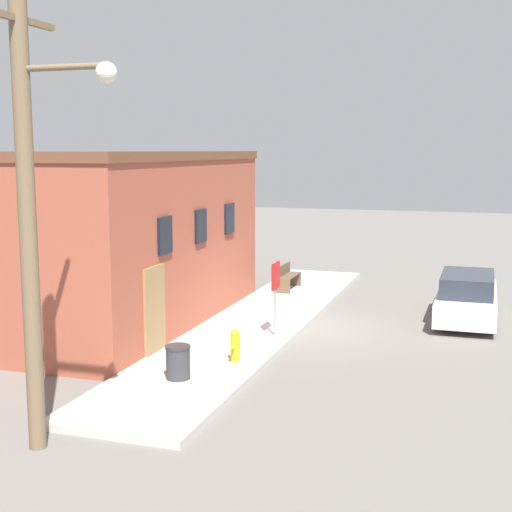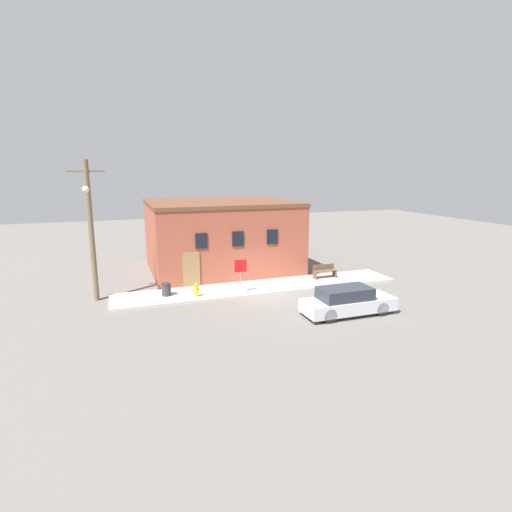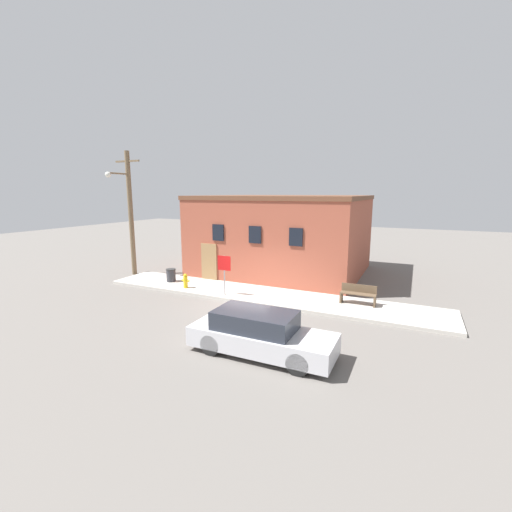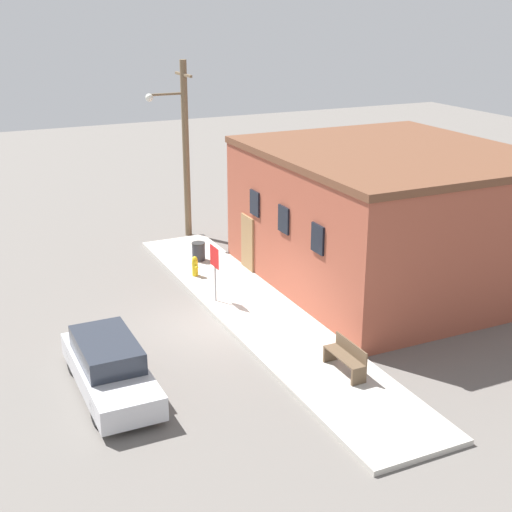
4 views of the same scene
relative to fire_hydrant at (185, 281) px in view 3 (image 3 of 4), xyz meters
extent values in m
plane|color=#66605B|center=(4.00, -0.66, -0.52)|extent=(80.00, 80.00, 0.00)
cube|color=#BCB7AD|center=(4.00, 0.72, -0.45)|extent=(17.03, 2.74, 0.15)
cube|color=#9E4C38|center=(3.01, 6.30, 1.78)|extent=(9.60, 8.43, 4.60)
cube|color=brown|center=(3.01, 6.30, 4.20)|extent=(9.70, 8.53, 0.24)
cube|color=black|center=(0.77, 2.06, 2.33)|extent=(0.70, 0.08, 0.90)
cube|color=black|center=(3.01, 2.06, 2.33)|extent=(0.70, 0.08, 0.90)
cube|color=black|center=(5.25, 2.06, 2.33)|extent=(0.70, 0.08, 0.90)
cube|color=#937047|center=(0.13, 2.06, 0.58)|extent=(1.00, 0.08, 2.20)
cylinder|color=gold|center=(0.00, 0.00, -0.07)|extent=(0.22, 0.22, 0.60)
sphere|color=gold|center=(0.00, 0.00, 0.28)|extent=(0.20, 0.20, 0.20)
cylinder|color=gold|center=(-0.17, 0.00, 0.01)|extent=(0.12, 0.10, 0.10)
cylinder|color=gold|center=(0.17, 0.00, 0.01)|extent=(0.12, 0.10, 0.10)
cylinder|color=gray|center=(2.46, -0.20, 0.58)|extent=(0.06, 0.06, 1.92)
cube|color=red|center=(2.46, -0.22, 1.19)|extent=(0.70, 0.02, 0.70)
cube|color=brown|center=(7.79, 1.08, -0.14)|extent=(0.08, 0.44, 0.46)
cube|color=brown|center=(9.23, 1.08, -0.14)|extent=(0.08, 0.44, 0.46)
cube|color=brown|center=(8.51, 1.08, 0.11)|extent=(1.52, 0.44, 0.04)
cube|color=brown|center=(8.51, 1.28, 0.30)|extent=(1.52, 0.04, 0.36)
cylinder|color=#333338|center=(-1.52, 0.72, -0.05)|extent=(0.50, 0.50, 0.65)
cylinder|color=#2D2D2D|center=(-1.52, 0.72, 0.31)|extent=(0.53, 0.53, 0.06)
cylinder|color=brown|center=(-5.13, 1.63, 3.20)|extent=(0.28, 0.28, 7.44)
cylinder|color=brown|center=(-5.13, 0.89, 5.58)|extent=(0.10, 1.48, 0.10)
sphere|color=silver|center=(-5.13, 0.15, 5.48)|extent=(0.32, 0.32, 0.32)
cube|color=brown|center=(-5.13, 1.63, 6.32)|extent=(1.80, 0.10, 0.10)
cylinder|color=black|center=(7.93, -4.10, -0.19)|extent=(0.67, 0.20, 0.67)
cylinder|color=black|center=(7.93, -5.53, -0.19)|extent=(0.67, 0.20, 0.67)
cylinder|color=black|center=(5.08, -4.10, -0.19)|extent=(0.67, 0.20, 0.67)
cylinder|color=black|center=(5.08, -5.53, -0.19)|extent=(0.67, 0.20, 0.67)
cube|color=silver|center=(6.51, -4.81, -0.03)|extent=(4.59, 1.63, 0.62)
cube|color=#282D38|center=(6.28, -4.81, 0.57)|extent=(2.53, 1.44, 0.57)
camera|label=1|loc=(-14.64, -5.26, 4.34)|focal=50.00mm
camera|label=2|loc=(-3.94, -20.71, 6.34)|focal=28.00mm
camera|label=3|loc=(10.63, -13.96, 4.48)|focal=24.00mm
camera|label=4|loc=(22.99, -8.42, 9.10)|focal=50.00mm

